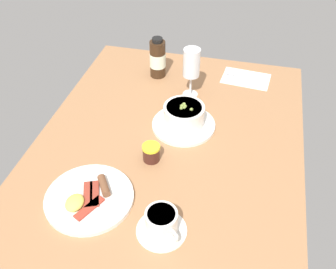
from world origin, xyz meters
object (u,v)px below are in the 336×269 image
(wine_glass, at_px, (191,65))
(jam_jar, at_px, (151,153))
(cutlery_setting, at_px, (245,78))
(coffee_cup, at_px, (162,223))
(sauce_bottle_brown, at_px, (158,59))
(porridge_bowl, at_px, (184,117))
(breakfast_plate, at_px, (89,198))

(wine_glass, relative_size, jam_jar, 3.42)
(cutlery_setting, xyz_separation_m, coffee_cup, (-0.76, 0.14, 0.03))
(jam_jar, height_order, sauce_bottle_brown, sauce_bottle_brown)
(porridge_bowl, xyz_separation_m, coffee_cup, (-0.42, -0.03, -0.01))
(coffee_cup, bearing_deg, breakfast_plate, 76.96)
(cutlery_setting, relative_size, wine_glass, 1.03)
(jam_jar, relative_size, breakfast_plate, 0.22)
(wine_glass, bearing_deg, sauce_bottle_brown, 56.49)
(cutlery_setting, xyz_separation_m, wine_glass, (-0.16, 0.19, 0.12))
(coffee_cup, relative_size, sauce_bottle_brown, 0.81)
(cutlery_setting, relative_size, jam_jar, 3.53)
(coffee_cup, relative_size, breakfast_plate, 0.54)
(cutlery_setting, distance_m, wine_glass, 0.27)
(porridge_bowl, xyz_separation_m, jam_jar, (-0.18, 0.06, -0.01))
(coffee_cup, height_order, jam_jar, coffee_cup)
(cutlery_setting, bearing_deg, sauce_bottle_brown, 99.61)
(sauce_bottle_brown, bearing_deg, coffee_cup, -164.54)
(wine_glass, bearing_deg, breakfast_plate, 162.83)
(porridge_bowl, relative_size, cutlery_setting, 1.10)
(porridge_bowl, distance_m, jam_jar, 0.19)
(cutlery_setting, height_order, breakfast_plate, breakfast_plate)
(coffee_cup, bearing_deg, cutlery_setting, -10.54)
(sauce_bottle_brown, bearing_deg, breakfast_plate, 178.05)
(cutlery_setting, height_order, jam_jar, jam_jar)
(cutlery_setting, xyz_separation_m, jam_jar, (-0.52, 0.24, 0.02))
(porridge_bowl, distance_m, breakfast_plate, 0.41)
(coffee_cup, bearing_deg, jam_jar, 21.18)
(jam_jar, relative_size, sauce_bottle_brown, 0.34)
(porridge_bowl, bearing_deg, jam_jar, 160.33)
(porridge_bowl, height_order, coffee_cup, porridge_bowl)
(breakfast_plate, bearing_deg, wine_glass, -17.17)
(porridge_bowl, xyz_separation_m, cutlery_setting, (0.34, -0.17, -0.04))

